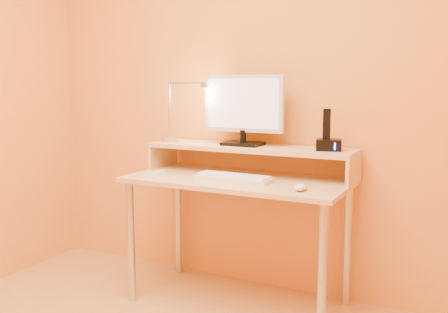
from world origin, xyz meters
The scene contains 25 objects.
wall_back centered at (0.00, 1.50, 1.25)m, with size 3.00×0.04×2.50m, color #D18A3E.
desk_leg_fl centered at (-0.55, 0.93, 0.35)m, with size 0.04×0.04×0.69m, color silver.
desk_leg_fr centered at (0.55, 0.93, 0.35)m, with size 0.04×0.04×0.69m, color silver.
desk_leg_bl centered at (-0.55, 1.43, 0.35)m, with size 0.04×0.04×0.69m, color silver.
desk_leg_br centered at (0.55, 1.43, 0.35)m, with size 0.04×0.04×0.69m, color silver.
desk_lower centered at (0.00, 1.18, 0.71)m, with size 1.20×0.60×0.03m, color tan.
shelf_riser_left centered at (-0.59, 1.33, 0.79)m, with size 0.02×0.30×0.14m, color tan.
shelf_riser_right centered at (0.59, 1.33, 0.79)m, with size 0.02×0.30×0.14m, color tan.
desk_shelf centered at (0.00, 1.33, 0.87)m, with size 1.20×0.30×0.03m, color tan.
monitor_foot centered at (-0.04, 1.33, 0.89)m, with size 0.22×0.16×0.02m, color black.
monitor_neck centered at (-0.04, 1.33, 0.93)m, with size 0.04×0.04×0.07m, color black.
monitor_panel centered at (-0.04, 1.34, 1.12)m, with size 0.47×0.04×0.32m, color silver.
monitor_back centered at (-0.04, 1.36, 1.12)m, with size 0.43×0.01×0.27m, color black.
monitor_screen centered at (-0.04, 1.32, 1.12)m, with size 0.43×0.00×0.28m, color silver.
lamp_base centered at (-0.52, 1.30, 0.89)m, with size 0.10×0.10×0.03m, color silver.
lamp_post centered at (-0.52, 1.30, 1.07)m, with size 0.01×0.01×0.33m, color silver.
lamp_arm centered at (-0.40, 1.30, 1.24)m, with size 0.01×0.01×0.24m, color silver.
lamp_head centered at (-0.28, 1.30, 1.22)m, with size 0.04×0.04×0.03m, color silver.
lamp_bulb centered at (-0.28, 1.30, 1.20)m, with size 0.03×0.03×0.00m, color #FFEAC6.
phone_dock centered at (0.46, 1.33, 0.91)m, with size 0.13×0.10×0.06m, color black.
phone_handset centered at (0.44, 1.33, 1.02)m, with size 0.04×0.03×0.16m, color black.
phone_led centered at (0.50, 1.28, 0.91)m, with size 0.01×0.00×0.04m, color #1D42FF.
keyboard centered at (0.01, 1.10, 0.73)m, with size 0.42×0.13×0.02m, color silver.
mouse centered at (0.41, 1.01, 0.74)m, with size 0.06×0.10×0.03m, color white.
remote_control centered at (-0.43, 1.01, 0.73)m, with size 0.04×0.17×0.02m, color silver.
Camera 1 is at (1.14, -1.23, 1.22)m, focal length 39.83 mm.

